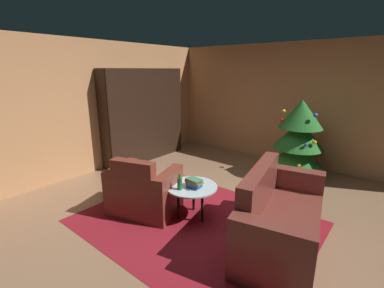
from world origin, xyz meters
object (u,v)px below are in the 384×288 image
(couch_red, at_px, (279,219))
(coffee_table, at_px, (192,189))
(book_stack_on_table, at_px, (194,183))
(bottle_on_table, at_px, (180,183))
(bookshelf_unit, at_px, (148,116))
(decorated_tree, at_px, (299,138))
(armchair_red, at_px, (144,192))

(couch_red, height_order, coffee_table, couch_red)
(book_stack_on_table, distance_m, bottle_on_table, 0.20)
(bookshelf_unit, relative_size, decorated_tree, 1.40)
(armchair_red, distance_m, coffee_table, 0.71)
(bookshelf_unit, height_order, couch_red, bookshelf_unit)
(bookshelf_unit, height_order, book_stack_on_table, bookshelf_unit)
(bookshelf_unit, bearing_deg, bottle_on_table, -34.05)
(armchair_red, bearing_deg, decorated_tree, 66.15)
(coffee_table, bearing_deg, book_stack_on_table, -18.17)
(armchair_red, xyz_separation_m, book_stack_on_table, (0.67, 0.30, 0.22))
(coffee_table, bearing_deg, couch_red, 9.54)
(book_stack_on_table, bearing_deg, bookshelf_unit, 149.90)
(couch_red, xyz_separation_m, decorated_tree, (-0.56, 2.24, 0.45))
(couch_red, xyz_separation_m, bottle_on_table, (-1.21, -0.38, 0.24))
(armchair_red, distance_m, couch_red, 1.85)
(bookshelf_unit, relative_size, coffee_table, 2.94)
(armchair_red, xyz_separation_m, coffee_table, (0.62, 0.32, 0.11))
(decorated_tree, bearing_deg, couch_red, -76.07)
(armchair_red, bearing_deg, coffee_table, 27.38)
(decorated_tree, bearing_deg, armchair_red, -113.85)
(bookshelf_unit, distance_m, decorated_tree, 3.19)
(coffee_table, relative_size, book_stack_on_table, 3.10)
(couch_red, bearing_deg, decorated_tree, 103.93)
(book_stack_on_table, xyz_separation_m, bottle_on_table, (-0.11, -0.16, 0.02))
(bookshelf_unit, relative_size, book_stack_on_table, 9.11)
(armchair_red, xyz_separation_m, decorated_tree, (1.22, 2.75, 0.45))
(couch_red, relative_size, coffee_table, 2.63)
(couch_red, xyz_separation_m, book_stack_on_table, (-1.10, -0.21, 0.22))
(bookshelf_unit, relative_size, armchair_red, 1.88)
(coffee_table, xyz_separation_m, book_stack_on_table, (0.06, -0.02, 0.11))
(couch_red, bearing_deg, bookshelf_unit, 161.13)
(bottle_on_table, bearing_deg, book_stack_on_table, 56.86)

